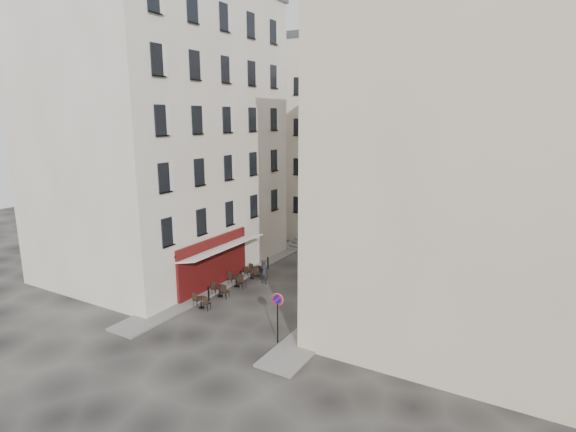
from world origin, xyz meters
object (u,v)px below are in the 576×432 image
Objects in this scene: no_parking_sign at (277,308)px; pedestrian at (264,272)px; bistro_table_a at (202,301)px; bistro_table_b at (220,290)px.

pedestrian is at bearing 122.59° from no_parking_sign.
bistro_table_a is at bearing 78.16° from pedestrian.
bistro_table_a is 5.50m from pedestrian.
bistro_table_b is at bearing 94.19° from bistro_table_a.
no_parking_sign reaches higher than bistro_table_b.
bistro_table_b is (-6.32, 3.32, -1.42)m from no_parking_sign.
no_parking_sign is 2.13× the size of bistro_table_a.
no_parking_sign is 7.27m from bistro_table_b.
bistro_table_b is at bearing 69.95° from pedestrian.
bistro_table_a is (-6.17, 1.33, -1.45)m from no_parking_sign.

